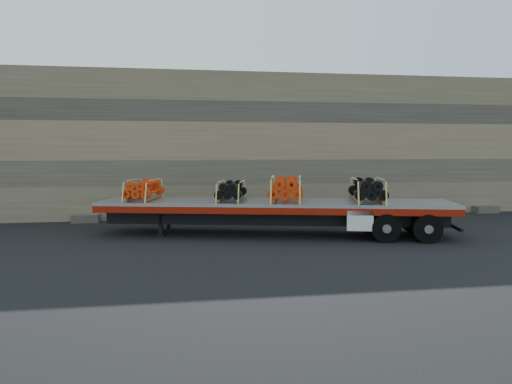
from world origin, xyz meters
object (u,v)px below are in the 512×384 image
Objects in this scene: bundle_front at (144,190)px; bundle_midrear at (286,189)px; bundle_midfront at (231,191)px; trailer at (275,218)px; bundle_rear at (367,190)px.

bundle_midrear is (5.41, -1.39, 0.07)m from bundle_front.
bundle_midfront is at bearing 180.00° from bundle_midrear.
trailer is 5.25m from bundle_front.
bundle_midrear is at bearing -180.00° from bundle_rear.
bundle_midrear is (2.05, -0.53, 0.09)m from bundle_midfront.
bundle_front is at bearing -180.00° from bundle_rear.
bundle_midrear is (0.42, -0.11, 1.12)m from trailer.
bundle_rear reaches higher than bundle_midfront.
bundle_front is 0.84× the size of bundle_midrear.
trailer is 5.33× the size of bundle_midrear.
bundle_front is 3.46m from bundle_midfront.
bundle_midrear reaches higher than trailer.
bundle_rear is at bearing 0.00° from bundle_front.
bundle_rear is (3.39, -0.87, 1.09)m from trailer.
bundle_front is 1.06× the size of bundle_midfront.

